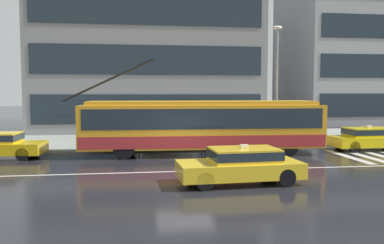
{
  "coord_description": "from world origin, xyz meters",
  "views": [
    {
      "loc": [
        -2.05,
        -17.25,
        3.26
      ],
      "look_at": [
        0.87,
        3.91,
        1.65
      ],
      "focal_mm": 37.17,
      "sensor_mm": 36.0,
      "label": 1
    }
  ],
  "objects_px": {
    "taxi_oncoming_near": "(241,164)",
    "taxi_ahead_of_bus": "(370,138)",
    "trolleybus": "(203,125)",
    "pedestrian_approaching_curb": "(125,127)",
    "bus_shelter": "(171,113)",
    "pedestrian_at_shelter": "(136,118)",
    "street_lamp": "(277,75)"
  },
  "relations": [
    {
      "from": "taxi_oncoming_near",
      "to": "taxi_ahead_of_bus",
      "type": "bearing_deg",
      "value": 36.64
    },
    {
      "from": "trolleybus",
      "to": "pedestrian_approaching_curb",
      "type": "relative_size",
      "value": 7.98
    },
    {
      "from": "taxi_oncoming_near",
      "to": "bus_shelter",
      "type": "height_order",
      "value": "bus_shelter"
    },
    {
      "from": "trolleybus",
      "to": "pedestrian_at_shelter",
      "type": "xyz_separation_m",
      "value": [
        -3.44,
        2.2,
        0.24
      ]
    },
    {
      "from": "pedestrian_approaching_curb",
      "to": "street_lamp",
      "type": "height_order",
      "value": "street_lamp"
    },
    {
      "from": "bus_shelter",
      "to": "pedestrian_at_shelter",
      "type": "relative_size",
      "value": 1.89
    },
    {
      "from": "pedestrian_approaching_curb",
      "to": "street_lamp",
      "type": "bearing_deg",
      "value": -13.28
    },
    {
      "from": "taxi_oncoming_near",
      "to": "street_lamp",
      "type": "distance_m",
      "value": 10.38
    },
    {
      "from": "taxi_ahead_of_bus",
      "to": "pedestrian_at_shelter",
      "type": "height_order",
      "value": "pedestrian_at_shelter"
    },
    {
      "from": "bus_shelter",
      "to": "taxi_ahead_of_bus",
      "type": "bearing_deg",
      "value": -15.37
    },
    {
      "from": "pedestrian_approaching_curb",
      "to": "bus_shelter",
      "type": "bearing_deg",
      "value": -17.27
    },
    {
      "from": "bus_shelter",
      "to": "pedestrian_approaching_curb",
      "type": "bearing_deg",
      "value": 162.73
    },
    {
      "from": "taxi_oncoming_near",
      "to": "pedestrian_at_shelter",
      "type": "xyz_separation_m",
      "value": [
        -3.74,
        8.89,
        1.08
      ]
    },
    {
      "from": "pedestrian_at_shelter",
      "to": "street_lamp",
      "type": "height_order",
      "value": "street_lamp"
    },
    {
      "from": "pedestrian_approaching_curb",
      "to": "pedestrian_at_shelter",
      "type": "bearing_deg",
      "value": -70.17
    },
    {
      "from": "bus_shelter",
      "to": "pedestrian_at_shelter",
      "type": "xyz_separation_m",
      "value": [
        -2.07,
        -1.05,
        -0.22
      ]
    },
    {
      "from": "bus_shelter",
      "to": "street_lamp",
      "type": "relative_size",
      "value": 0.56
    },
    {
      "from": "taxi_oncoming_near",
      "to": "street_lamp",
      "type": "relative_size",
      "value": 0.64
    },
    {
      "from": "trolleybus",
      "to": "street_lamp",
      "type": "height_order",
      "value": "street_lamp"
    },
    {
      "from": "taxi_ahead_of_bus",
      "to": "bus_shelter",
      "type": "distance_m",
      "value": 11.46
    },
    {
      "from": "trolleybus",
      "to": "taxi_oncoming_near",
      "type": "xyz_separation_m",
      "value": [
        0.3,
        -6.69,
        -0.84
      ]
    },
    {
      "from": "pedestrian_at_shelter",
      "to": "street_lamp",
      "type": "xyz_separation_m",
      "value": [
        8.15,
        -0.18,
        2.44
      ]
    },
    {
      "from": "pedestrian_at_shelter",
      "to": "trolleybus",
      "type": "bearing_deg",
      "value": -32.53
    },
    {
      "from": "taxi_ahead_of_bus",
      "to": "street_lamp",
      "type": "xyz_separation_m",
      "value": [
        -4.89,
        1.79,
        3.53
      ]
    },
    {
      "from": "pedestrian_at_shelter",
      "to": "pedestrian_approaching_curb",
      "type": "bearing_deg",
      "value": 109.83
    },
    {
      "from": "taxi_ahead_of_bus",
      "to": "pedestrian_at_shelter",
      "type": "relative_size",
      "value": 2.21
    },
    {
      "from": "trolleybus",
      "to": "taxi_ahead_of_bus",
      "type": "height_order",
      "value": "trolleybus"
    },
    {
      "from": "trolleybus",
      "to": "street_lamp",
      "type": "bearing_deg",
      "value": 23.18
    },
    {
      "from": "trolleybus",
      "to": "taxi_oncoming_near",
      "type": "bearing_deg",
      "value": -87.47
    },
    {
      "from": "pedestrian_at_shelter",
      "to": "bus_shelter",
      "type": "bearing_deg",
      "value": 26.92
    },
    {
      "from": "trolleybus",
      "to": "pedestrian_at_shelter",
      "type": "bearing_deg",
      "value": 147.47
    },
    {
      "from": "taxi_ahead_of_bus",
      "to": "pedestrian_approaching_curb",
      "type": "distance_m",
      "value": 14.27
    }
  ]
}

